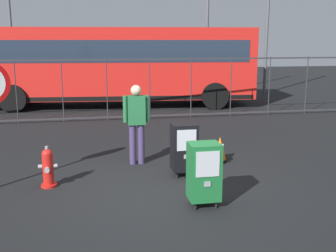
{
  "coord_description": "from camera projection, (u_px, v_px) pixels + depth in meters",
  "views": [
    {
      "loc": [
        -1.14,
        -6.52,
        2.59
      ],
      "look_at": [
        0.3,
        1.2,
        0.9
      ],
      "focal_mm": 43.46,
      "sensor_mm": 36.0,
      "label": 1
    }
  ],
  "objects": [
    {
      "name": "bus_near",
      "position": [
        116.0,
        62.0,
        15.81
      ],
      "size": [
        10.69,
        3.56,
        3.0
      ],
      "rotation": [
        0.0,
        0.0,
        -0.1
      ],
      "color": "red",
      "rests_on": "ground_plane"
    },
    {
      "name": "street_light_far_left",
      "position": [
        268.0,
        0.0,
        18.83
      ],
      "size": [
        0.32,
        0.32,
        7.55
      ],
      "color": "#4C4F54",
      "rests_on": "ground_plane"
    },
    {
      "name": "ground_plane",
      "position": [
        164.0,
        192.0,
        7.02
      ],
      "size": [
        60.0,
        60.0,
        0.0
      ],
      "primitive_type": "plane",
      "color": "black"
    },
    {
      "name": "newspaper_box_secondary",
      "position": [
        204.0,
        171.0,
        6.32
      ],
      "size": [
        0.48,
        0.42,
        1.02
      ],
      "color": "black",
      "rests_on": "ground_plane"
    },
    {
      "name": "pedestrian",
      "position": [
        137.0,
        120.0,
        8.41
      ],
      "size": [
        0.55,
        0.22,
        1.67
      ],
      "color": "#382D51",
      "rests_on": "ground_plane"
    },
    {
      "name": "newspaper_box_primary",
      "position": [
        184.0,
        147.0,
        7.75
      ],
      "size": [
        0.48,
        0.42,
        1.02
      ],
      "color": "black",
      "rests_on": "ground_plane"
    },
    {
      "name": "fence_barrier",
      "position": [
        129.0,
        89.0,
        13.11
      ],
      "size": [
        18.03,
        0.04,
        2.0
      ],
      "color": "#2D2D33",
      "rests_on": "ground_plane"
    },
    {
      "name": "traffic_cone",
      "position": [
        220.0,
        149.0,
        8.78
      ],
      "size": [
        0.36,
        0.36,
        0.53
      ],
      "color": "black",
      "rests_on": "ground_plane"
    },
    {
      "name": "fire_hydrant",
      "position": [
        48.0,
        168.0,
        7.2
      ],
      "size": [
        0.33,
        0.32,
        0.75
      ],
      "color": "red",
      "rests_on": "ground_plane"
    },
    {
      "name": "street_light_near_left",
      "position": [
        10.0,
        16.0,
        20.58
      ],
      "size": [
        0.32,
        0.32,
        6.4
      ],
      "color": "#4C4F54",
      "rests_on": "ground_plane"
    }
  ]
}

